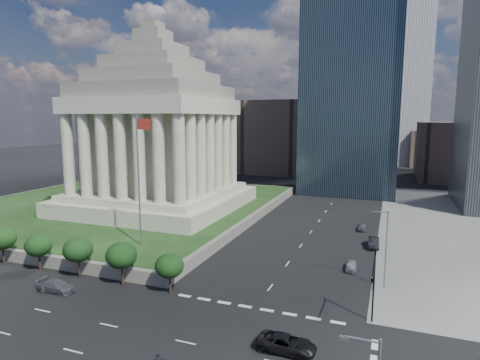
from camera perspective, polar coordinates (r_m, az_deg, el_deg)
The scene contains 16 objects.
ground at distance 128.87m, azimuth 14.50°, elevation -1.03°, with size 500.00×500.00×0.00m, color black.
plaza_terrace at distance 98.35m, azimuth -16.31°, elevation -3.55°, with size 66.00×70.00×1.80m, color #676358.
plaza_lawn at distance 98.16m, azimuth -16.33°, elevation -3.01°, with size 64.00×68.00×0.10m, color #1C3616.
war_memorial at distance 88.28m, azimuth -11.90°, elevation 8.67°, with size 34.00×34.00×39.00m, color #A39E89, non-canonical shape.
flagpole at distance 62.09m, azimuth -14.12°, elevation 0.97°, with size 2.52×0.24×20.00m.
tree_row at distance 66.08m, azimuth -28.78°, elevation -8.38°, with size 53.00×4.00×6.00m, color black, non-canonical shape.
midrise_glass at distance 122.25m, azimuth 15.73°, elevation 12.53°, with size 26.00×26.00×60.00m, color black.
building_filler_ne at distance 157.88m, azimuth 27.54°, elevation 3.67°, with size 20.00×30.00×20.00m, color brown.
building_filler_nw at distance 162.50m, azimuth 5.29°, elevation 6.15°, with size 24.00×30.00×28.00m, color brown.
traffic_signal_ne at distance 43.16m, azimuth 18.45°, elevation -13.44°, with size 0.30×5.74×8.00m.
street_lamp_north at distance 53.69m, azimuth 19.91°, elevation -8.64°, with size 2.13×0.22×10.00m.
pickup_truck at distance 39.96m, azimuth 6.66°, elevation -22.11°, with size 5.50×2.53×1.53m, color black.
suv_grey at distance 56.09m, azimuth -24.68°, elevation -13.53°, with size 2.01×4.95×1.44m, color #56585D.
parked_sedan_near at distance 60.02m, azimuth 15.53°, elevation -11.67°, with size 3.63×1.46×1.24m, color #9C9EA4.
parked_sedan_mid at distance 71.02m, azimuth 18.48°, elevation -8.45°, with size 4.78×1.67×1.57m, color black.
parked_sedan_far at distance 80.86m, azimuth 17.01°, elevation -6.40°, with size 1.50×3.74×1.27m, color #55575C.
Camera 1 is at (13.53, -26.39, 21.21)m, focal length 30.00 mm.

